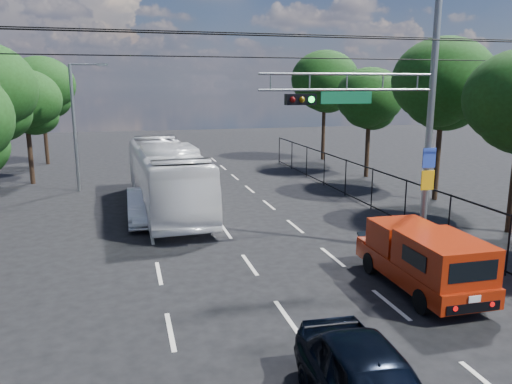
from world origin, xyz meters
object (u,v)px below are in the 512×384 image
object	(u,v)px
signal_mast	(400,105)
red_pickup	(423,258)
white_van	(145,206)
white_bus	(166,177)

from	to	relation	value
signal_mast	red_pickup	size ratio (longest dim) A/B	1.88
signal_mast	white_van	bearing A→B (deg)	142.69
white_bus	signal_mast	bearing A→B (deg)	-52.22
signal_mast	white_bus	xyz separation A→B (m)	(-7.28, 8.47, -3.64)
white_bus	white_van	bearing A→B (deg)	-121.27
signal_mast	white_van	xyz separation A→B (m)	(-8.40, 6.40, -4.53)
red_pickup	white_bus	xyz separation A→B (m)	(-6.37, 11.76, 0.60)
signal_mast	red_pickup	world-z (taller)	signal_mast
red_pickup	white_van	bearing A→B (deg)	127.66
white_van	white_bus	bearing A→B (deg)	61.93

